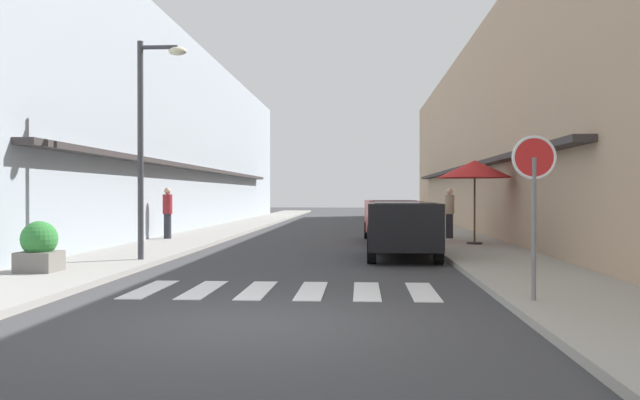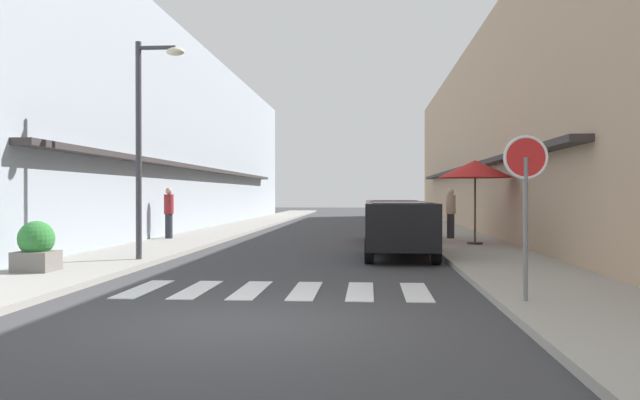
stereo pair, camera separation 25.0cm
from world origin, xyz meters
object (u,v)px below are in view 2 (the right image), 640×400
at_px(round_street_sign, 526,174).
at_px(planter_corner, 36,247).
at_px(parked_car_near, 401,223).
at_px(street_lamp, 146,126).
at_px(pedestrian_walking_far, 451,212).
at_px(pedestrian_walking_near, 169,212).
at_px(parked_car_mid, 393,216).
at_px(cafe_umbrella, 475,169).

bearing_deg(round_street_sign, planter_corner, 161.43).
relative_size(parked_car_near, round_street_sign, 1.72).
xyz_separation_m(street_lamp, pedestrian_walking_far, (8.18, 8.12, -2.25)).
relative_size(street_lamp, pedestrian_walking_far, 2.94).
bearing_deg(pedestrian_walking_far, pedestrian_walking_near, 27.64).
distance_m(parked_car_mid, pedestrian_walking_far, 2.08).
height_order(parked_car_near, street_lamp, street_lamp).
relative_size(planter_corner, pedestrian_walking_far, 0.58).
bearing_deg(planter_corner, round_street_sign, -18.57).
distance_m(round_street_sign, street_lamp, 9.49).
relative_size(parked_car_near, street_lamp, 0.80).
distance_m(parked_car_near, cafe_umbrella, 4.62).
height_order(parked_car_near, parked_car_mid, same).
bearing_deg(cafe_umbrella, pedestrian_walking_far, 98.53).
bearing_deg(round_street_sign, parked_car_mid, 96.16).
relative_size(street_lamp, planter_corner, 5.11).
distance_m(street_lamp, pedestrian_walking_near, 7.81).
bearing_deg(pedestrian_walking_near, parked_car_mid, 110.62).
relative_size(street_lamp, cafe_umbrella, 1.99).
relative_size(parked_car_near, planter_corner, 4.10).
xyz_separation_m(parked_car_mid, pedestrian_walking_far, (2.05, 0.31, 0.13)).
distance_m(planter_corner, pedestrian_walking_near, 9.84).
xyz_separation_m(pedestrian_walking_near, pedestrian_walking_far, (9.90, 0.84, -0.01)).
xyz_separation_m(parked_car_mid, round_street_sign, (1.44, -13.36, 1.04)).
xyz_separation_m(street_lamp, cafe_umbrella, (8.59, 5.38, -0.86)).
xyz_separation_m(round_street_sign, cafe_umbrella, (1.02, 10.94, 0.48)).
height_order(planter_corner, pedestrian_walking_far, pedestrian_walking_far).
height_order(round_street_sign, planter_corner, round_street_sign).
bearing_deg(parked_car_mid, parked_car_near, -90.00).
bearing_deg(cafe_umbrella, street_lamp, -147.93).
bearing_deg(pedestrian_walking_near, cafe_umbrella, 96.36).
relative_size(parked_car_mid, cafe_umbrella, 1.72).
relative_size(parked_car_near, cafe_umbrella, 1.59).
xyz_separation_m(parked_car_mid, street_lamp, (-6.13, -7.81, 2.38)).
bearing_deg(cafe_umbrella, round_street_sign, -95.33).
height_order(parked_car_mid, cafe_umbrella, cafe_umbrella).
bearing_deg(parked_car_mid, round_street_sign, -83.84).
xyz_separation_m(parked_car_near, planter_corner, (-7.53, -4.33, -0.32)).
height_order(cafe_umbrella, planter_corner, cafe_umbrella).
relative_size(street_lamp, pedestrian_walking_near, 2.91).
height_order(cafe_umbrella, pedestrian_walking_far, cafe_umbrella).
height_order(round_street_sign, cafe_umbrella, cafe_umbrella).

